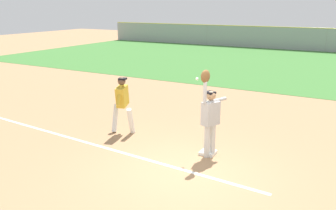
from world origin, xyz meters
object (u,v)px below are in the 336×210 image
at_px(fielder, 210,115).
at_px(parked_car_green, 289,39).
at_px(parked_car_blue, 229,36).
at_px(first_base, 208,153).
at_px(baseball, 197,79).
at_px(runner, 122,101).

relative_size(fielder, parked_car_green, 0.51).
relative_size(parked_car_blue, parked_car_green, 0.98).
bearing_deg(fielder, first_base, -36.05).
distance_m(first_base, fielder, 1.09).
height_order(baseball, parked_car_blue, baseball).
bearing_deg(runner, first_base, -21.07).
bearing_deg(first_base, parked_car_green, 97.62).
height_order(first_base, parked_car_blue, parked_car_blue).
bearing_deg(baseball, fielder, -11.65).
xyz_separation_m(first_base, runner, (-2.91, 0.24, 0.96)).
bearing_deg(runner, parked_car_green, 75.26).
bearing_deg(parked_car_green, runner, -91.88).
bearing_deg(parked_car_green, baseball, -86.59).
xyz_separation_m(runner, baseball, (2.55, -0.26, 0.98)).
distance_m(first_base, parked_car_blue, 29.21).
height_order(first_base, runner, runner).
xyz_separation_m(fielder, runner, (-2.97, 0.34, -0.12)).
xyz_separation_m(runner, parked_car_green, (-0.76, 27.17, -0.32)).
distance_m(fielder, parked_car_green, 27.77).
bearing_deg(parked_car_green, fielder, -85.75).
height_order(fielder, parked_car_blue, fielder).
bearing_deg(first_base, parked_car_blue, 109.21).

